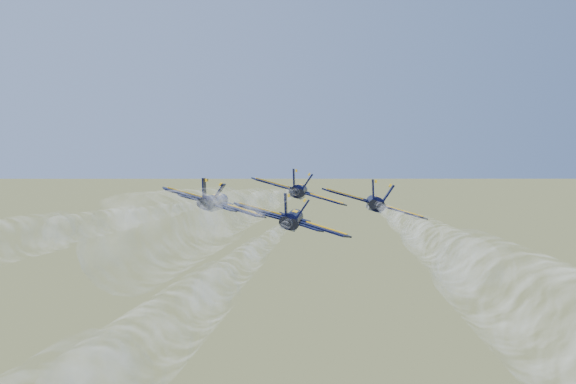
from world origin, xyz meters
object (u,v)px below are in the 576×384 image
object	(u,v)px
jet_slot	(293,219)
jet_left	(215,201)
jet_lead	(299,191)
jet_right	(375,203)

from	to	relation	value
jet_slot	jet_left	bearing A→B (deg)	130.93
jet_lead	jet_slot	size ratio (longest dim) A/B	1.00
jet_left	jet_slot	world-z (taller)	same
jet_left	jet_right	xyz separation A→B (m)	(17.22, -7.42, 0.00)
jet_lead	jet_left	xyz separation A→B (m)	(-12.66, -5.39, 0.00)
jet_slot	jet_right	bearing A→B (deg)	53.59
jet_lead	jet_right	world-z (taller)	same
jet_right	jet_slot	world-z (taller)	same
jet_lead	jet_right	bearing A→B (deg)	-46.22
jet_left	jet_right	world-z (taller)	same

